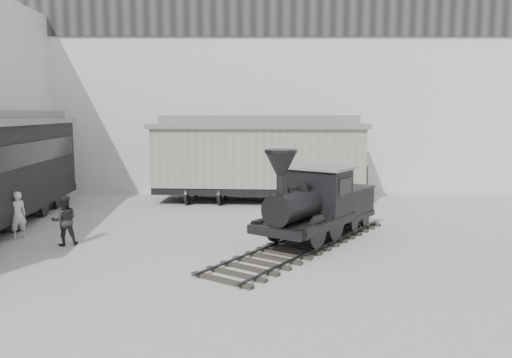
{
  "coord_description": "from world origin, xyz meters",
  "views": [
    {
      "loc": [
        -0.71,
        -12.09,
        4.15
      ],
      "look_at": [
        -0.59,
        4.24,
        2.0
      ],
      "focal_mm": 35.0,
      "sensor_mm": 36.0,
      "label": 1
    }
  ],
  "objects_px": {
    "locomotive": "(314,208)",
    "visitor_b": "(64,220)",
    "boxcar": "(259,157)",
    "visitor_a": "(17,215)"
  },
  "relations": [
    {
      "from": "locomotive",
      "to": "visitor_b",
      "type": "height_order",
      "value": "locomotive"
    },
    {
      "from": "locomotive",
      "to": "visitor_b",
      "type": "xyz_separation_m",
      "value": [
        -7.94,
        -0.33,
        -0.33
      ]
    },
    {
      "from": "boxcar",
      "to": "locomotive",
      "type": "bearing_deg",
      "value": -72.66
    },
    {
      "from": "visitor_a",
      "to": "visitor_b",
      "type": "distance_m",
      "value": 2.11
    },
    {
      "from": "locomotive",
      "to": "boxcar",
      "type": "height_order",
      "value": "boxcar"
    },
    {
      "from": "visitor_a",
      "to": "visitor_b",
      "type": "bearing_deg",
      "value": 110.7
    },
    {
      "from": "visitor_a",
      "to": "locomotive",
      "type": "bearing_deg",
      "value": 132.7
    },
    {
      "from": "locomotive",
      "to": "boxcar",
      "type": "bearing_deg",
      "value": 138.32
    },
    {
      "from": "locomotive",
      "to": "boxcar",
      "type": "distance_m",
      "value": 7.77
    },
    {
      "from": "visitor_a",
      "to": "visitor_b",
      "type": "height_order",
      "value": "visitor_b"
    }
  ]
}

